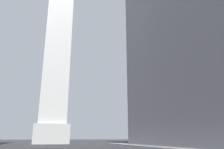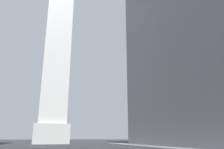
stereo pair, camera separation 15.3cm
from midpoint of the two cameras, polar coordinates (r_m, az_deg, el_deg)
obelisk at (r=65.76m, az=-14.01°, el=8.08°), size 8.69×8.69×58.34m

